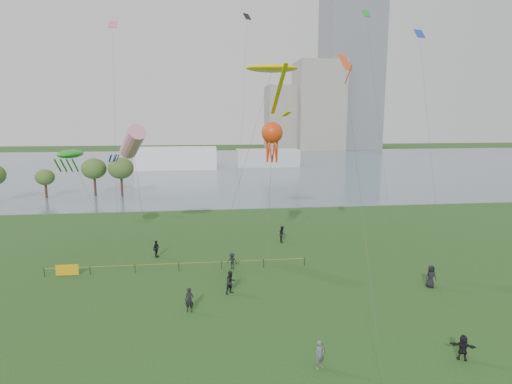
{
  "coord_description": "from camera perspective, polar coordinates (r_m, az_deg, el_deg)",
  "views": [
    {
      "loc": [
        -4.26,
        -25.21,
        14.22
      ],
      "look_at": [
        0.0,
        10.0,
        8.0
      ],
      "focal_mm": 30.0,
      "sensor_mm": 36.0,
      "label": 1
    }
  ],
  "objects": [
    {
      "name": "pavilion_right",
      "position": [
        125.11,
        1.53,
        4.56
      ],
      "size": [
        18.0,
        7.0,
        5.0
      ],
      "primitive_type": "cube",
      "color": "silver",
      "rests_on": "ground_plane"
    },
    {
      "name": "spectator_f",
      "position": [
        32.89,
        -8.87,
        -14.04
      ],
      "size": [
        0.74,
        0.56,
        1.82
      ],
      "primitive_type": "imported",
      "rotation": [
        0.0,
        0.0,
        -0.21
      ],
      "color": "black",
      "rests_on": "ground_plane"
    },
    {
      "name": "spectator_b",
      "position": [
        41.07,
        -3.22,
        -9.18
      ],
      "size": [
        1.15,
        0.91,
        1.55
      ],
      "primitive_type": "imported",
      "rotation": [
        0.0,
        0.0,
        -0.38
      ],
      "color": "black",
      "rests_on": "ground_plane"
    },
    {
      "name": "ground_plane",
      "position": [
        29.25,
        2.49,
        -19.14
      ],
      "size": [
        400.0,
        400.0,
        0.0
      ],
      "primitive_type": "plane",
      "color": "#183912"
    },
    {
      "name": "trees",
      "position": [
        81.54,
        -26.51,
        2.31
      ],
      "size": [
        31.31,
        14.27,
        7.09
      ],
      "color": "#382119",
      "rests_on": "ground_plane"
    },
    {
      "name": "spectator_c",
      "position": [
        45.44,
        -13.17,
        -7.39
      ],
      "size": [
        0.86,
        1.12,
        1.77
      ],
      "primitive_type": "imported",
      "rotation": [
        0.0,
        0.0,
        1.09
      ],
      "color": "black",
      "rests_on": "ground_plane"
    },
    {
      "name": "kite_octopus",
      "position": [
        42.21,
        2.16,
        7.8
      ],
      "size": [
        2.13,
        5.39,
        13.78
      ],
      "rotation": [
        0.0,
        0.0,
        -0.07
      ],
      "color": "#3F3F42"
    },
    {
      "name": "kite_windsock",
      "position": [
        47.03,
        -16.13,
        6.43
      ],
      "size": [
        4.42,
        8.8,
        13.57
      ],
      "rotation": [
        0.0,
        0.0,
        0.35
      ],
      "color": "#3F3F42"
    },
    {
      "name": "kite_stingray",
      "position": [
        43.9,
        2.13,
        16.1
      ],
      "size": [
        8.84,
        10.11,
        19.41
      ],
      "rotation": [
        0.0,
        0.0,
        -0.39
      ],
      "color": "#3F3F42"
    },
    {
      "name": "pavilion_left",
      "position": [
        120.98,
        -10.57,
        4.45
      ],
      "size": [
        22.0,
        8.0,
        6.0
      ],
      "primitive_type": "cube",
      "color": "white",
      "rests_on": "ground_plane"
    },
    {
      "name": "spectator_e",
      "position": [
        29.55,
        25.87,
        -18.15
      ],
      "size": [
        1.51,
        1.07,
        1.57
      ],
      "primitive_type": "imported",
      "rotation": [
        0.0,
        0.0,
        2.68
      ],
      "color": "black",
      "rests_on": "ground_plane"
    },
    {
      "name": "building_low",
      "position": [
        196.58,
        3.79,
        9.86
      ],
      "size": [
        16.0,
        18.0,
        28.0
      ],
      "primitive_type": "cube",
      "color": "gray",
      "rests_on": "ground_plane"
    },
    {
      "name": "tower",
      "position": [
        209.32,
        12.71,
        22.34
      ],
      "size": [
        24.0,
        24.0,
        120.0
      ],
      "primitive_type": "cube",
      "color": "slate",
      "rests_on": "ground_plane"
    },
    {
      "name": "spectator_g",
      "position": [
        49.57,
        3.53,
        -5.61
      ],
      "size": [
        0.8,
        0.98,
        1.88
      ],
      "primitive_type": "imported",
      "rotation": [
        0.0,
        0.0,
        1.47
      ],
      "color": "black",
      "rests_on": "ground_plane"
    },
    {
      "name": "small_kites",
      "position": [
        46.79,
        3.11,
        21.76
      ],
      "size": [
        28.97,
        15.85,
        5.1
      ],
      "color": "#E5598C"
    },
    {
      "name": "kite_flyer",
      "position": [
        26.36,
        8.51,
        -20.66
      ],
      "size": [
        0.73,
        0.64,
        1.68
      ],
      "primitive_type": "imported",
      "rotation": [
        0.0,
        0.0,
        0.48
      ],
      "color": "#565A5D",
      "rests_on": "ground_plane"
    },
    {
      "name": "kite_delta",
      "position": [
        35.4,
        12.04,
        14.89
      ],
      "size": [
        2.89,
        15.37,
        19.17
      ],
      "rotation": [
        0.0,
        0.0,
        0.36
      ],
      "color": "#3F3F42"
    },
    {
      "name": "lake",
      "position": [
        126.08,
        -4.93,
        3.44
      ],
      "size": [
        400.0,
        120.0,
        0.08
      ],
      "primitive_type": "cube",
      "color": "slate",
      "rests_on": "ground_plane"
    },
    {
      "name": "spectator_d",
      "position": [
        39.64,
        22.28,
        -10.36
      ],
      "size": [
        0.98,
        0.67,
        1.93
      ],
      "primitive_type": "imported",
      "rotation": [
        0.0,
        0.0,
        0.06
      ],
      "color": "black",
      "rests_on": "ground_plane"
    },
    {
      "name": "kite_creature",
      "position": [
        47.6,
        -23.52,
        4.65
      ],
      "size": [
        6.98,
        7.7,
        10.96
      ],
      "rotation": [
        0.0,
        0.0,
        0.15
      ],
      "color": "#3F3F42"
    },
    {
      "name": "building_mid",
      "position": [
        193.9,
        8.29,
        11.25
      ],
      "size": [
        20.0,
        20.0,
        38.0
      ],
      "primitive_type": "cube",
      "color": "gray",
      "rests_on": "ground_plane"
    },
    {
      "name": "spectator_a",
      "position": [
        35.61,
        -3.38,
        -11.95
      ],
      "size": [
        1.17,
        1.12,
        1.9
      ],
      "primitive_type": "imported",
      "rotation": [
        0.0,
        0.0,
        0.61
      ],
      "color": "black",
      "rests_on": "ground_plane"
    },
    {
      "name": "fence",
      "position": [
        42.01,
        -18.73,
        -9.58
      ],
      "size": [
        24.07,
        0.07,
        1.05
      ],
      "color": "black",
      "rests_on": "ground_plane"
    }
  ]
}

